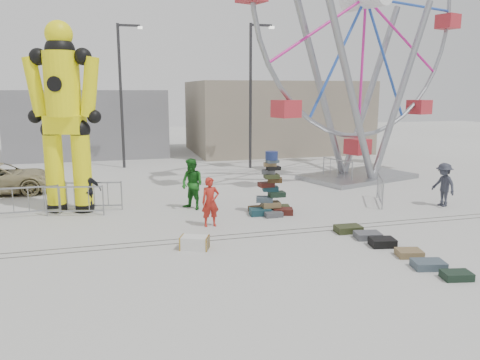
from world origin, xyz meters
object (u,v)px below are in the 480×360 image
object	(u,v)px
lamp_post_right	(252,89)
crash_test_dummy	(64,111)
barricade_dummy_c	(94,196)
pedestrian_green	(192,184)
suitcase_tower	(271,196)
barricade_wheel_front	(380,190)
barricade_dummy_b	(75,201)
pedestrian_black	(88,190)
barricade_wheel_back	(337,170)
ferris_wheel	(365,22)
barricade_dummy_a	(29,201)
steamer_trunk	(195,243)
lamp_post_left	(122,89)
pedestrian_grey	(444,185)
pedestrian_red	(210,202)

from	to	relation	value
lamp_post_right	crash_test_dummy	bearing A→B (deg)	-140.55
barricade_dummy_c	pedestrian_green	size ratio (longest dim) A/B	1.04
suitcase_tower	barricade_wheel_front	bearing A→B (deg)	11.86
barricade_dummy_b	pedestrian_black	size ratio (longest dim) A/B	1.22
barricade_wheel_back	pedestrian_green	bearing A→B (deg)	-81.57
suitcase_tower	barricade_wheel_front	size ratio (longest dim) A/B	1.14
lamp_post_right	ferris_wheel	bearing A→B (deg)	-47.77
barricade_dummy_a	barricade_wheel_front	size ratio (longest dim) A/B	1.00
lamp_post_right	barricade_dummy_a	bearing A→B (deg)	-142.98
suitcase_tower	steamer_trunk	distance (m)	4.57
barricade_wheel_front	barricade_dummy_b	bearing A→B (deg)	110.18
steamer_trunk	barricade_wheel_front	distance (m)	8.70
lamp_post_left	pedestrian_black	xyz separation A→B (m)	(-1.65, -9.94, -3.66)
barricade_wheel_front	pedestrian_grey	world-z (taller)	pedestrian_grey
pedestrian_red	pedestrian_green	distance (m)	2.38
pedestrian_grey	barricade_dummy_b	bearing A→B (deg)	-104.30
barricade_dummy_b	ferris_wheel	bearing A→B (deg)	27.82
barricade_wheel_back	barricade_wheel_front	bearing A→B (deg)	-22.41
crash_test_dummy	barricade_dummy_a	bearing A→B (deg)	-145.27
crash_test_dummy	barricade_dummy_a	distance (m)	3.44
barricade_dummy_c	barricade_wheel_back	size ratio (longest dim) A/B	1.00
pedestrian_black	barricade_dummy_b	bearing A→B (deg)	49.82
ferris_wheel	steamer_trunk	xyz separation A→B (m)	(-9.79, -8.38, -7.41)
ferris_wheel	pedestrian_grey	xyz separation A→B (m)	(0.30, -5.99, -6.75)
lamp_post_right	barricade_dummy_b	distance (m)	12.96
barricade_wheel_back	pedestrian_grey	world-z (taller)	pedestrian_grey
pedestrian_red	pedestrian_green	bearing A→B (deg)	91.92
pedestrian_grey	steamer_trunk	bearing A→B (deg)	-81.57
suitcase_tower	barricade_dummy_a	xyz separation A→B (m)	(-8.38, 1.87, -0.09)
crash_test_dummy	barricade_wheel_back	distance (m)	12.87
lamp_post_left	barricade_dummy_c	size ratio (longest dim) A/B	4.00
barricade_wheel_back	pedestrian_red	xyz separation A→B (m)	(-7.59, -5.95, 0.27)
lamp_post_left	crash_test_dummy	size ratio (longest dim) A/B	1.14
barricade_dummy_b	pedestrian_green	xyz separation A→B (m)	(4.20, -0.17, 0.41)
suitcase_tower	crash_test_dummy	distance (m)	7.98
lamp_post_left	crash_test_dummy	distance (m)	9.94
pedestrian_red	pedestrian_grey	xyz separation A→B (m)	(9.19, 0.29, 0.02)
lamp_post_left	pedestrian_green	world-z (taller)	lamp_post_left
barricade_dummy_b	pedestrian_grey	bearing A→B (deg)	2.68
pedestrian_red	barricade_wheel_back	bearing A→B (deg)	35.23
suitcase_tower	ferris_wheel	size ratio (longest dim) A/B	0.15
ferris_wheel	barricade_wheel_front	bearing A→B (deg)	-127.58
lamp_post_right	ferris_wheel	distance (m)	6.97
ferris_wheel	barricade_dummy_c	distance (m)	14.80
lamp_post_left	barricade_wheel_back	distance (m)	12.71
steamer_trunk	pedestrian_grey	world-z (taller)	pedestrian_grey
barricade_wheel_back	pedestrian_black	world-z (taller)	pedestrian_black
barricade_dummy_a	lamp_post_left	bearing A→B (deg)	68.36
crash_test_dummy	pedestrian_red	xyz separation A→B (m)	(4.59, -3.25, -2.87)
pedestrian_grey	barricade_dummy_c	bearing A→B (deg)	-107.38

